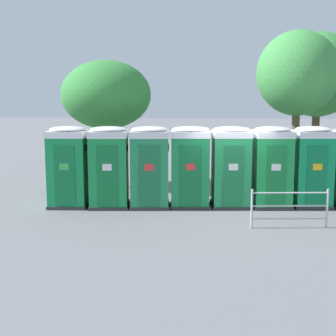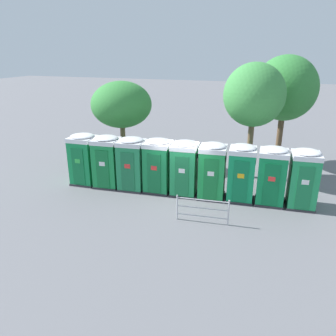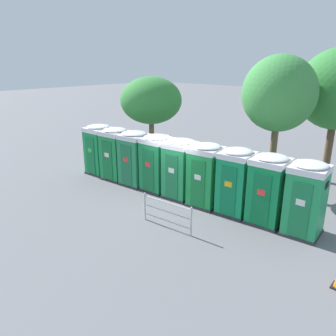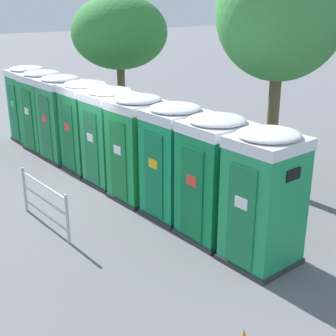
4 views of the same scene
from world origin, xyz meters
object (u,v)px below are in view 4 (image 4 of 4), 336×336
object	(u,v)px
portapotty_1	(45,110)
portapotty_6	(175,161)
portapotty_0	(30,104)
portapotty_3	(87,126)
street_tree_2	(119,33)
portapotty_5	(138,148)
street_tree_1	(281,14)
portapotty_7	(214,178)
portapotty_4	(110,136)
event_barrier	(44,201)
portapotty_2	(63,118)
portapotty_8	(264,198)

from	to	relation	value
portapotty_1	portapotty_6	distance (m)	6.36
portapotty_0	portapotty_3	xyz separation A→B (m)	(3.81, 0.27, -0.00)
portapotty_1	street_tree_2	distance (m)	3.95
portapotty_3	portapotty_5	world-z (taller)	same
portapotty_3	street_tree_1	size ratio (longest dim) A/B	0.43
portapotty_1	portapotty_7	bearing A→B (deg)	4.21
portapotty_1	portapotty_6	world-z (taller)	same
portapotty_5	street_tree_2	xyz separation A→B (m)	(-5.77, 2.83, 2.22)
portapotty_4	event_barrier	distance (m)	2.85
portapotty_7	street_tree_2	xyz separation A→B (m)	(-8.31, 2.63, 2.22)
street_tree_2	event_barrier	size ratio (longest dim) A/B	2.33
portapotty_1	street_tree_1	xyz separation A→B (m)	(6.39, 3.46, 2.99)
portapotty_0	portapotty_4	xyz separation A→B (m)	(5.08, 0.32, 0.00)
portapotty_2	street_tree_2	distance (m)	4.29
portapotty_6	portapotty_8	bearing A→B (deg)	2.55
portapotty_2	street_tree_2	size ratio (longest dim) A/B	0.53
portapotty_2	portapotty_7	distance (m)	6.36
portapotty_0	street_tree_2	size ratio (longest dim) A/B	0.53
portapotty_1	portapotty_2	world-z (taller)	same
portapotty_4	street_tree_2	size ratio (longest dim) A/B	0.53
portapotty_3	portapotty_4	xyz separation A→B (m)	(1.27, 0.06, 0.00)
portapotty_3	portapotty_6	world-z (taller)	same
event_barrier	portapotty_3	bearing A→B (deg)	139.18
portapotty_1	portapotty_2	distance (m)	1.27
street_tree_2	portapotty_4	bearing A→B (deg)	-32.71
portapotty_5	street_tree_2	world-z (taller)	street_tree_2
portapotty_0	portapotty_8	distance (m)	10.18
portapotty_0	portapotty_7	size ratio (longest dim) A/B	1.00
portapotty_4	street_tree_1	world-z (taller)	street_tree_1
portapotty_2	portapotty_0	bearing A→B (deg)	-177.61
portapotty_0	portapotty_2	size ratio (longest dim) A/B	1.00
portapotty_3	street_tree_2	bearing A→B (deg)	137.60
portapotty_0	street_tree_1	bearing A→B (deg)	24.48
portapotty_2	portapotty_7	xyz separation A→B (m)	(6.35, 0.48, 0.00)
portapotty_2	portapotty_8	world-z (taller)	same
portapotty_7	portapotty_6	bearing A→B (deg)	-177.59
portapotty_0	portapotty_6	distance (m)	7.64
portapotty_5	portapotty_6	distance (m)	1.27
portapotty_2	portapotty_3	bearing A→B (deg)	7.22
portapotty_1	portapotty_6	bearing A→B (deg)	4.56
portapotty_7	event_barrier	world-z (taller)	portapotty_7
portapotty_1	portapotty_7	world-z (taller)	same
portapotty_2	portapotty_5	distance (m)	3.82
portapotty_7	event_barrier	size ratio (longest dim) A/B	1.24
portapotty_2	portapotty_1	bearing A→B (deg)	-176.31
portapotty_0	street_tree_1	distance (m)	8.93
portapotty_4	street_tree_2	distance (m)	5.79
portapotty_6	portapotty_0	bearing A→B (deg)	-176.02
portapotty_1	portapotty_5	size ratio (longest dim) A/B	1.00
portapotty_5	portapotty_7	world-z (taller)	same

